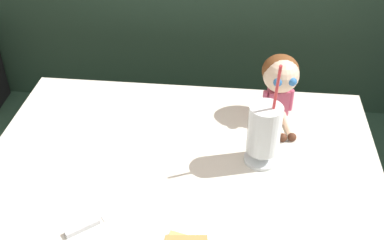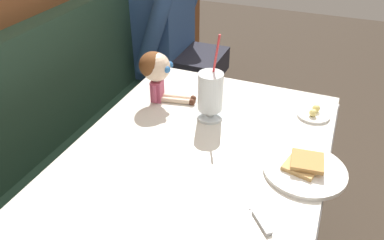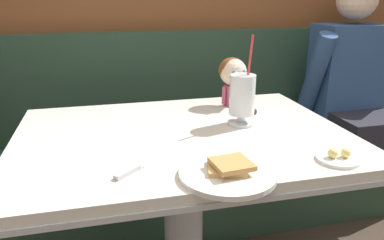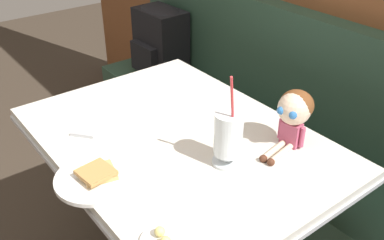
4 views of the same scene
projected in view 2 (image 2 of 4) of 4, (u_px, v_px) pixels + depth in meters
booth_bench at (59, 196)px, 1.66m from camera, size 2.60×0.48×1.00m
diner_table at (195, 198)px, 1.35m from camera, size 1.11×0.81×0.74m
toast_plate at (304, 169)px, 1.16m from camera, size 0.25×0.25×0.04m
milkshake_glass at (210, 94)px, 1.36m from camera, size 0.10×0.10×0.32m
butter_saucer at (313, 114)px, 1.42m from camera, size 0.12×0.12×0.04m
butter_knife at (256, 213)px, 1.02m from camera, size 0.19×0.17×0.01m
seated_doll at (156, 70)px, 1.46m from camera, size 0.13×0.23×0.20m
diner_patron at (170, 25)px, 2.25m from camera, size 0.55×0.48×0.81m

